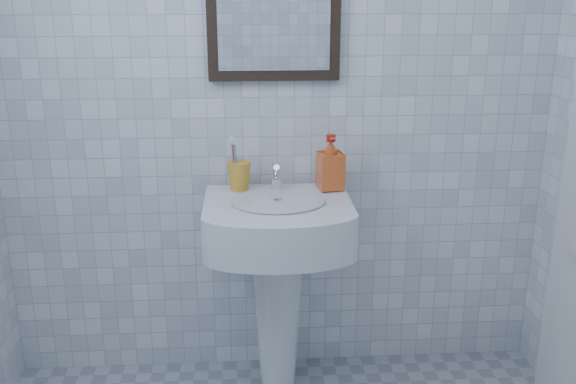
{
  "coord_description": "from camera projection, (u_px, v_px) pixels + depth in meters",
  "views": [
    {
      "loc": [
        -0.12,
        -1.29,
        1.58
      ],
      "look_at": [
        0.02,
        0.86,
        0.89
      ],
      "focal_mm": 40.0,
      "sensor_mm": 36.0,
      "label": 1
    }
  ],
  "objects": [
    {
      "name": "toothbrush_cup",
      "position": [
        239.0,
        176.0,
        2.47
      ],
      "size": [
        0.1,
        0.1,
        0.11
      ],
      "primitive_type": null,
      "rotation": [
        0.0,
        0.0,
        0.12
      ],
      "color": "gold",
      "rests_on": "washbasin"
    },
    {
      "name": "soap_dispenser",
      "position": [
        331.0,
        162.0,
        2.48
      ],
      "size": [
        0.11,
        0.11,
        0.21
      ],
      "primitive_type": "imported",
      "rotation": [
        0.0,
        0.0,
        0.16
      ],
      "color": "red",
      "rests_on": "washbasin"
    },
    {
      "name": "faucet",
      "position": [
        276.0,
        179.0,
        2.48
      ],
      "size": [
        0.05,
        0.1,
        0.11
      ],
      "color": "silver",
      "rests_on": "washbasin"
    },
    {
      "name": "washbasin",
      "position": [
        278.0,
        263.0,
        2.48
      ],
      "size": [
        0.54,
        0.4,
        0.84
      ],
      "color": "white",
      "rests_on": "ground"
    },
    {
      "name": "wall_back",
      "position": [
        277.0,
        77.0,
        2.47
      ],
      "size": [
        2.2,
        0.02,
        2.5
      ],
      "primitive_type": "cube",
      "color": "white",
      "rests_on": "ground"
    }
  ]
}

